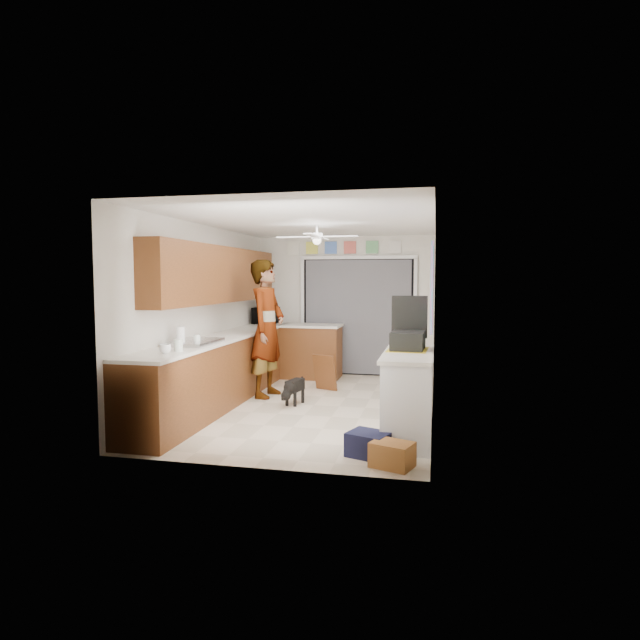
{
  "coord_description": "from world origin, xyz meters",
  "views": [
    {
      "loc": [
        1.62,
        -7.07,
        1.75
      ],
      "look_at": [
        0.0,
        0.4,
        1.15
      ],
      "focal_mm": 30.0,
      "sensor_mm": 36.0,
      "label": 1
    }
  ],
  "objects_px": {
    "cup": "(165,349)",
    "suitcase": "(408,341)",
    "navy_crate": "(369,444)",
    "cardboard_box": "(392,455)",
    "man": "(267,328)",
    "paper_towel_roll": "(180,336)",
    "dog": "(295,390)",
    "microwave": "(266,315)"
  },
  "relations": [
    {
      "from": "cup",
      "to": "navy_crate",
      "type": "height_order",
      "value": "cup"
    },
    {
      "from": "cup",
      "to": "suitcase",
      "type": "relative_size",
      "value": 0.27
    },
    {
      "from": "suitcase",
      "to": "man",
      "type": "height_order",
      "value": "man"
    },
    {
      "from": "paper_towel_roll",
      "to": "dog",
      "type": "height_order",
      "value": "paper_towel_roll"
    },
    {
      "from": "cup",
      "to": "suitcase",
      "type": "bearing_deg",
      "value": 19.42
    },
    {
      "from": "man",
      "to": "paper_towel_roll",
      "type": "bearing_deg",
      "value": 167.7
    },
    {
      "from": "cup",
      "to": "dog",
      "type": "height_order",
      "value": "cup"
    },
    {
      "from": "microwave",
      "to": "dog",
      "type": "xyz_separation_m",
      "value": [
        1.07,
        -2.01,
        -0.89
      ]
    },
    {
      "from": "paper_towel_roll",
      "to": "suitcase",
      "type": "xyz_separation_m",
      "value": [
        2.68,
        0.24,
        -0.01
      ]
    },
    {
      "from": "navy_crate",
      "to": "dog",
      "type": "distance_m",
      "value": 2.33
    },
    {
      "from": "cardboard_box",
      "to": "microwave",
      "type": "bearing_deg",
      "value": 121.54
    },
    {
      "from": "navy_crate",
      "to": "man",
      "type": "distance_m",
      "value": 3.1
    },
    {
      "from": "navy_crate",
      "to": "cardboard_box",
      "type": "bearing_deg",
      "value": -45.92
    },
    {
      "from": "cardboard_box",
      "to": "man",
      "type": "relative_size",
      "value": 0.18
    },
    {
      "from": "dog",
      "to": "suitcase",
      "type": "bearing_deg",
      "value": -20.09
    },
    {
      "from": "paper_towel_roll",
      "to": "cardboard_box",
      "type": "relative_size",
      "value": 0.62
    },
    {
      "from": "cardboard_box",
      "to": "navy_crate",
      "type": "relative_size",
      "value": 0.96
    },
    {
      "from": "paper_towel_roll",
      "to": "navy_crate",
      "type": "distance_m",
      "value": 2.64
    },
    {
      "from": "cup",
      "to": "paper_towel_roll",
      "type": "bearing_deg",
      "value": 102.97
    },
    {
      "from": "microwave",
      "to": "man",
      "type": "relative_size",
      "value": 0.26
    },
    {
      "from": "suitcase",
      "to": "dog",
      "type": "height_order",
      "value": "suitcase"
    },
    {
      "from": "cardboard_box",
      "to": "man",
      "type": "height_order",
      "value": "man"
    },
    {
      "from": "microwave",
      "to": "navy_crate",
      "type": "height_order",
      "value": "microwave"
    },
    {
      "from": "suitcase",
      "to": "paper_towel_roll",
      "type": "bearing_deg",
      "value": -171.83
    },
    {
      "from": "cup",
      "to": "dog",
      "type": "relative_size",
      "value": 0.26
    },
    {
      "from": "cup",
      "to": "man",
      "type": "bearing_deg",
      "value": 79.84
    },
    {
      "from": "microwave",
      "to": "suitcase",
      "type": "xyz_separation_m",
      "value": [
        2.66,
        -2.99,
        -0.04
      ]
    },
    {
      "from": "paper_towel_roll",
      "to": "cup",
      "type": "bearing_deg",
      "value": -77.03
    },
    {
      "from": "paper_towel_roll",
      "to": "man",
      "type": "bearing_deg",
      "value": 71.04
    },
    {
      "from": "microwave",
      "to": "man",
      "type": "xyz_separation_m",
      "value": [
        0.53,
        -1.6,
        -0.08
      ]
    },
    {
      "from": "dog",
      "to": "navy_crate",
      "type": "bearing_deg",
      "value": -45.36
    },
    {
      "from": "dog",
      "to": "cardboard_box",
      "type": "bearing_deg",
      "value": -43.9
    },
    {
      "from": "microwave",
      "to": "suitcase",
      "type": "height_order",
      "value": "microwave"
    },
    {
      "from": "suitcase",
      "to": "cardboard_box",
      "type": "height_order",
      "value": "suitcase"
    },
    {
      "from": "cup",
      "to": "suitcase",
      "type": "distance_m",
      "value": 2.69
    },
    {
      "from": "paper_towel_roll",
      "to": "dog",
      "type": "distance_m",
      "value": 1.85
    },
    {
      "from": "microwave",
      "to": "cardboard_box",
      "type": "relative_size",
      "value": 1.42
    },
    {
      "from": "paper_towel_roll",
      "to": "suitcase",
      "type": "relative_size",
      "value": 0.48
    },
    {
      "from": "paper_towel_roll",
      "to": "cardboard_box",
      "type": "xyz_separation_m",
      "value": [
        2.61,
        -0.99,
        -0.94
      ]
    },
    {
      "from": "navy_crate",
      "to": "man",
      "type": "xyz_separation_m",
      "value": [
        -1.8,
        2.36,
        0.89
      ]
    },
    {
      "from": "man",
      "to": "cup",
      "type": "bearing_deg",
      "value": 176.5
    },
    {
      "from": "navy_crate",
      "to": "man",
      "type": "height_order",
      "value": "man"
    }
  ]
}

